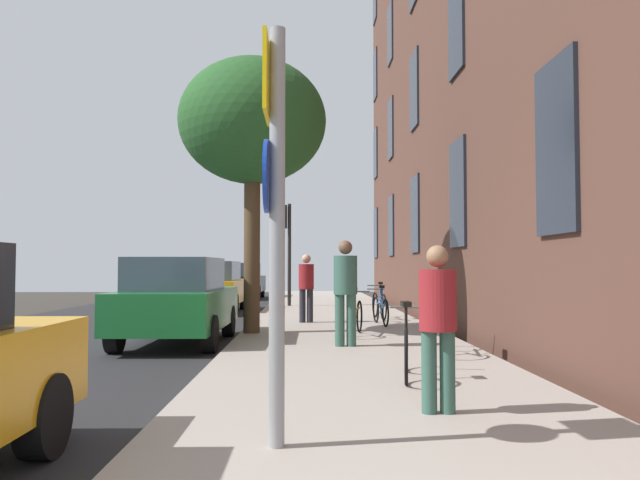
# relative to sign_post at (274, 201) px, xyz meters

# --- Properties ---
(ground_plane) EXTENTS (41.80, 41.80, 0.00)m
(ground_plane) POSITION_rel_sign_post_xyz_m (-2.51, 10.84, -1.96)
(ground_plane) COLOR #332D28
(road_asphalt) EXTENTS (7.00, 38.00, 0.01)m
(road_asphalt) POSITION_rel_sign_post_xyz_m (-4.61, 10.84, -1.96)
(road_asphalt) COLOR #232326
(road_asphalt) RESTS_ON ground
(sidewalk) EXTENTS (4.20, 38.00, 0.12)m
(sidewalk) POSITION_rel_sign_post_xyz_m (0.99, 10.84, -1.90)
(sidewalk) COLOR #9E9389
(sidewalk) RESTS_ON ground
(sign_post) EXTENTS (0.16, 0.60, 3.17)m
(sign_post) POSITION_rel_sign_post_xyz_m (0.00, 0.00, 0.00)
(sign_post) COLOR gray
(sign_post) RESTS_ON sidewalk
(traffic_light) EXTENTS (0.43, 0.24, 3.52)m
(traffic_light) POSITION_rel_sign_post_xyz_m (-0.45, 16.89, 0.57)
(traffic_light) COLOR black
(traffic_light) RESTS_ON sidewalk
(tree_near) EXTENTS (3.04, 3.04, 5.64)m
(tree_near) POSITION_rel_sign_post_xyz_m (-0.87, 8.11, 2.46)
(tree_near) COLOR #4C3823
(tree_near) RESTS_ON sidewalk
(bicycle_0) EXTENTS (0.43, 1.59, 0.93)m
(bicycle_0) POSITION_rel_sign_post_xyz_m (1.46, 2.86, -1.48)
(bicycle_0) COLOR black
(bicycle_0) RESTS_ON sidewalk
(bicycle_1) EXTENTS (0.46, 1.62, 0.97)m
(bicycle_1) POSITION_rel_sign_post_xyz_m (2.39, 4.99, -1.47)
(bicycle_1) COLOR black
(bicycle_1) RESTS_ON sidewalk
(bicycle_2) EXTENTS (0.53, 1.62, 0.94)m
(bicycle_2) POSITION_rel_sign_post_xyz_m (1.21, 7.60, -1.48)
(bicycle_2) COLOR black
(bicycle_2) RESTS_ON sidewalk
(bicycle_3) EXTENTS (0.42, 1.71, 0.91)m
(bicycle_3) POSITION_rel_sign_post_xyz_m (1.97, 9.79, -1.49)
(bicycle_3) COLOR black
(bicycle_3) RESTS_ON sidewalk
(bicycle_4) EXTENTS (0.42, 1.71, 0.95)m
(bicycle_4) POSITION_rel_sign_post_xyz_m (2.12, 11.39, -1.47)
(bicycle_4) COLOR black
(bicycle_4) RESTS_ON sidewalk
(pedestrian_0) EXTENTS (0.43, 0.43, 1.54)m
(pedestrian_0) POSITION_rel_sign_post_xyz_m (1.46, 1.04, -0.96)
(pedestrian_0) COLOR #33594C
(pedestrian_0) RESTS_ON sidewalk
(pedestrian_1) EXTENTS (0.52, 0.52, 1.79)m
(pedestrian_1) POSITION_rel_sign_post_xyz_m (0.91, 5.89, -0.82)
(pedestrian_1) COLOR #33594C
(pedestrian_1) RESTS_ON sidewalk
(pedestrian_2) EXTENTS (0.51, 0.51, 1.64)m
(pedestrian_2) POSITION_rel_sign_post_xyz_m (0.24, 10.42, -0.91)
(pedestrian_2) COLOR #26262D
(pedestrian_2) RESTS_ON sidewalk
(car_1) EXTENTS (1.81, 3.97, 1.62)m
(car_1) POSITION_rel_sign_post_xyz_m (-2.17, 7.12, -1.13)
(car_1) COLOR #19662D
(car_1) RESTS_ON road_asphalt
(car_2) EXTENTS (1.90, 4.42, 1.62)m
(car_2) POSITION_rel_sign_post_xyz_m (-2.76, 15.45, -1.12)
(car_2) COLOR orange
(car_2) RESTS_ON road_asphalt
(car_3) EXTENTS (1.94, 4.14, 1.62)m
(car_3) POSITION_rel_sign_post_xyz_m (-2.71, 23.78, -1.12)
(car_3) COLOR black
(car_3) RESTS_ON road_asphalt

